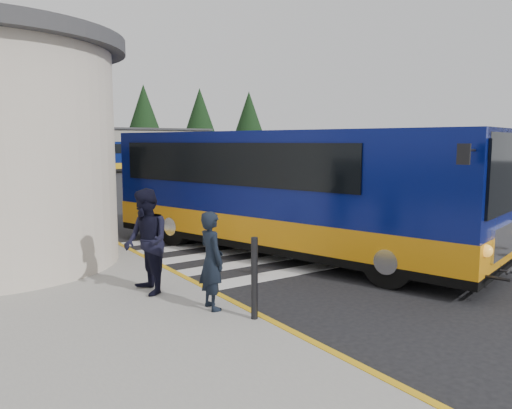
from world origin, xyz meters
TOP-DOWN VIEW (x-y plane):
  - ground at (0.00, 0.00)m, footprint 140.00×140.00m
  - curb_strip at (-4.05, 4.00)m, footprint 0.12×34.00m
  - crosswalk at (-0.50, -0.80)m, footprint 8.00×5.35m
  - depot_building at (6.00, 42.00)m, footprint 26.40×8.40m
  - tree_line at (6.29, 50.00)m, footprint 58.40×4.40m
  - transit_bus at (-0.62, -1.66)m, footprint 5.96×11.03m
  - pedestrian_a at (-4.50, -4.68)m, footprint 0.41×0.59m
  - pedestrian_b at (-5.05, -3.36)m, footprint 0.74×0.92m
  - bollard at (-4.20, -5.45)m, footprint 0.10×0.10m
  - far_bus_a at (9.20, 33.14)m, footprint 9.49×3.52m
  - far_bus_b at (21.83, 33.05)m, footprint 10.12×5.47m

SIDE VIEW (x-z plane):
  - ground at x=0.00m, z-range 0.00..0.00m
  - crosswalk at x=-0.50m, z-range 0.00..0.01m
  - curb_strip at x=-4.05m, z-range 0.00..0.16m
  - bollard at x=-4.20m, z-range 0.15..1.39m
  - pedestrian_a at x=-4.50m, z-range 0.15..1.71m
  - pedestrian_b at x=-5.05m, z-range 0.15..1.99m
  - transit_bus at x=-0.62m, z-range -0.07..2.96m
  - far_bus_a at x=9.20m, z-range 0.36..2.75m
  - far_bus_b at x=21.83m, z-range 0.38..2.89m
  - depot_building at x=6.00m, z-range 0.01..4.21m
  - tree_line at x=6.29m, z-range 1.77..11.77m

